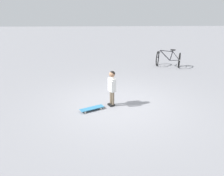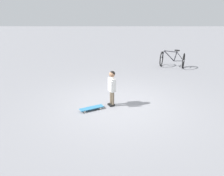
# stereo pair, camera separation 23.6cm
# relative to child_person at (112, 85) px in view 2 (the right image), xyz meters

# --- Properties ---
(ground_plane) EXTENTS (50.00, 50.00, 0.00)m
(ground_plane) POSITION_rel_child_person_xyz_m (-0.26, -0.02, -0.66)
(ground_plane) COLOR gray
(child_person) EXTENTS (0.26, 0.41, 1.06)m
(child_person) POSITION_rel_child_person_xyz_m (0.00, 0.00, 0.00)
(child_person) COLOR brown
(child_person) RESTS_ON ground
(skateboard) EXTENTS (0.70, 0.49, 0.07)m
(skateboard) POSITION_rel_child_person_xyz_m (0.58, 0.31, -0.60)
(skateboard) COLOR teal
(skateboard) RESTS_ON ground
(bicycle_mid) EXTENTS (1.26, 1.07, 0.85)m
(bicycle_mid) POSITION_rel_child_person_xyz_m (-2.84, -4.32, -0.28)
(bicycle_mid) COLOR black
(bicycle_mid) RESTS_ON ground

